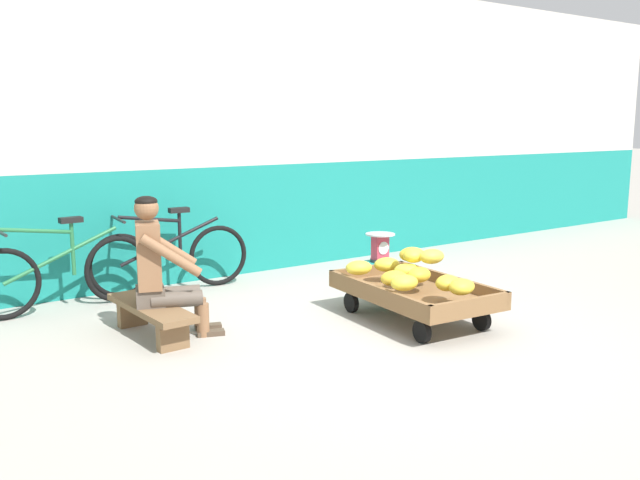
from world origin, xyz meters
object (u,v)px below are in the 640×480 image
banana_cart (414,294)px  vendor_seated (160,267)px  weighing_scale (380,247)px  bicycle_far_left (171,257)px  bicycle_near_left (63,273)px  shopping_bag (401,290)px  plastic_crate (380,276)px  low_bench (151,313)px

banana_cart → vendor_seated: bearing=156.3°
banana_cart → vendor_seated: vendor_seated is taller
vendor_seated → weighing_scale: size_ratio=3.80×
banana_cart → bicycle_far_left: size_ratio=0.91×
weighing_scale → bicycle_near_left: (-2.85, 1.10, -0.10)m
banana_cart → vendor_seated: size_ratio=1.32×
bicycle_near_left → shopping_bag: 3.14m
plastic_crate → bicycle_near_left: bicycle_near_left is taller
banana_cart → shopping_bag: size_ratio=6.27×
plastic_crate → weighing_scale: bearing=-90.0°
low_bench → plastic_crate: 2.49m
vendor_seated → plastic_crate: vendor_seated is taller
banana_cart → plastic_crate: banana_cart is taller
plastic_crate → bicycle_near_left: (-2.85, 1.10, 0.20)m
plastic_crate → shopping_bag: bearing=-106.0°
vendor_seated → bicycle_far_left: size_ratio=0.69×
vendor_seated → banana_cart: bearing=-23.7°
low_bench → vendor_seated: vendor_seated is taller
plastic_crate → weighing_scale: (-0.00, -0.00, 0.30)m
bicycle_far_left → shopping_bag: (1.62, -1.67, -0.23)m
bicycle_near_left → bicycle_far_left: bearing=5.2°
weighing_scale → shopping_bag: weighing_scale is taller
low_bench → vendor_seated: bearing=-19.1°
plastic_crate → banana_cart: bearing=-114.9°
weighing_scale → shopping_bag: bearing=-106.0°
weighing_scale → bicycle_far_left: bicycle_far_left is taller
bicycle_far_left → shopping_bag: bicycle_far_left is taller
shopping_bag → banana_cart: bearing=-121.9°
shopping_bag → bicycle_near_left: bearing=150.0°
vendor_seated → bicycle_near_left: size_ratio=0.69×
weighing_scale → bicycle_far_left: 2.13m
vendor_seated → weighing_scale: bearing=3.4°
banana_cart → bicycle_far_left: bicycle_far_left is taller
weighing_scale → bicycle_far_left: bearing=145.7°
bicycle_far_left → plastic_crate: bearing=-34.3°
shopping_bag → vendor_seated: bearing=171.8°
shopping_bag → bicycle_far_left: bearing=134.3°
low_bench → weighing_scale: 2.50m
vendor_seated → shopping_bag: size_ratio=4.75×
plastic_crate → bicycle_near_left: 3.06m
bicycle_near_left → low_bench: bearing=-73.5°
vendor_seated → bicycle_near_left: vendor_seated is taller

